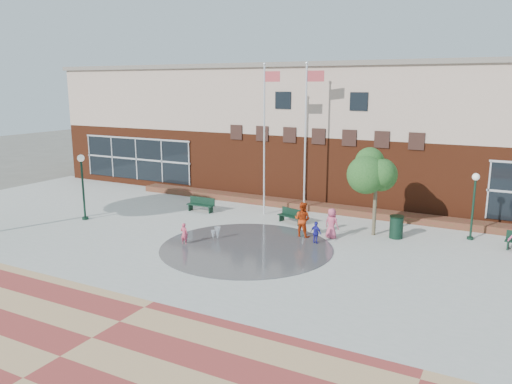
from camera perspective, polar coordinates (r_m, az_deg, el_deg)
The scene contains 20 objects.
ground at distance 21.98m, azimuth -4.93°, elevation -8.60°, with size 120.00×120.00×0.00m, color #666056.
plaza_concrete at distance 25.24m, azimuth 0.00°, elevation -5.77°, with size 46.00×18.00×0.01m, color #A8A8A0.
paver_band at distance 17.06m, azimuth -18.24°, elevation -15.59°, with size 46.00×6.00×0.01m, color #9A3430.
splash_pad at distance 24.40m, azimuth -1.10°, elevation -6.41°, with size 8.40×8.40×0.01m, color #383A3D.
library_building at distance 36.61m, azimuth 9.98°, elevation 7.07°, with size 44.40×10.40×9.20m.
flower_bed at distance 31.90m, azimuth 6.40°, elevation -2.03°, with size 26.00×1.20×0.40m, color maroon.
flagpole_left at distance 29.68m, azimuth 1.04°, elevation 6.84°, with size 1.06×0.17×9.03m.
flagpole_right at distance 30.16m, azimuth 5.78°, elevation 6.99°, with size 1.11×0.32×9.11m.
lamp_left at distance 30.56m, azimuth -19.22°, elevation 1.34°, with size 0.41×0.41×3.86m.
lamp_right at distance 27.41m, azimuth 23.63°, elevation -0.72°, with size 0.37×0.37×3.46m.
bench_left at distance 31.31m, azimuth -6.33°, elevation -1.75°, with size 1.80×0.54×0.90m.
bench_mid at distance 28.61m, azimuth 4.03°, elevation -3.08°, with size 1.73×0.93×0.84m.
trash_can at distance 26.72m, azimuth 15.74°, elevation -3.87°, with size 0.73×0.73×1.20m.
tree_mid at distance 26.37m, azimuth 13.61°, elevation 2.19°, with size 2.74×2.74×4.62m.
water_jet_a at distance 25.75m, azimuth -4.41°, elevation -5.45°, with size 0.33×0.33×0.63m, color white.
water_jet_b at distance 25.69m, azimuth -4.93°, elevation -5.50°, with size 0.22×0.22×0.49m, color white.
child_splash at distance 24.99m, azimuth -8.20°, elevation -4.76°, with size 0.41×0.27×1.11m, color #CB435D.
adult_red at distance 26.01m, azimuth 5.32°, elevation -3.15°, with size 0.90×0.70×1.86m, color #B5330D.
adult_pink at distance 25.97m, azimuth 8.63°, elevation -3.58°, with size 0.77×0.50×1.59m, color #CD4D6D.
child_blue at distance 25.03m, azimuth 6.87°, elevation -4.66°, with size 0.67×0.28×1.15m, color #25229E.
Camera 1 is at (11.23, -17.23, 7.77)m, focal length 35.00 mm.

